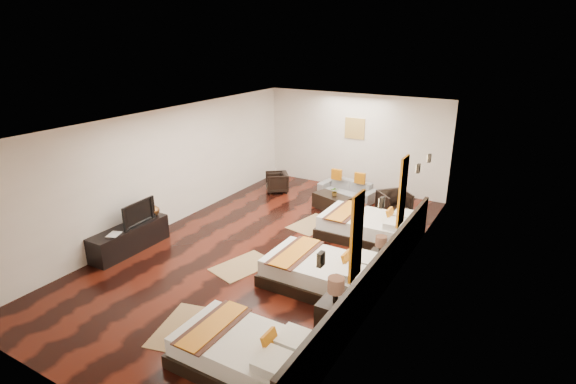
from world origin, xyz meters
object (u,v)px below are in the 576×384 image
Objects in this scene: nightstand_a at (335,313)px; armchair_right at (394,204)px; bed_near at (244,352)px; coffee_table at (332,202)px; tv at (136,212)px; armchair_left at (277,182)px; tv_console at (130,238)px; figurine at (152,209)px; nightstand_b at (380,261)px; sofa at (348,189)px; bed_mid at (323,272)px; book at (109,234)px; bed_far at (369,227)px; table_plant at (335,191)px.

armchair_right is at bearing 97.47° from nightstand_a.
coffee_table is (-1.46, 6.01, -0.05)m from bed_near.
bed_near is 2.01× the size of nightstand_a.
tv reaches higher than armchair_left.
tv is at bearing 173.42° from nightstand_a.
armchair_left is (0.74, 4.79, 0.01)m from tv_console.
figurine is 4.18m from armchair_left.
tv is at bearing 76.03° from tv_console.
tv_console is 6.34m from armchair_right.
nightstand_a is (0.75, 1.34, 0.08)m from bed_near.
nightstand_b is 4.28m from sofa.
nightstand_a reaches higher than bed_mid.
book reaches higher than sofa.
book is at bearing -139.21° from bed_far.
nightstand_a reaches higher than coffee_table.
bed_near reaches higher than book.
figurine is 4.55m from coffee_table.
table_plant is (0.08, -0.00, 0.32)m from coffee_table.
coffee_table is (-2.21, 4.67, -0.13)m from nightstand_a.
tv reaches higher than book.
coffee_table is at bearing 57.59° from tv_console.
bed_far is 5.10m from tv.
coffee_table is at bearing 146.52° from armchair_right.
bed_far is 1.88m from coffee_table.
bed_far is at bearing -38.83° from coffee_table.
armchair_left reaches higher than sofa.
sofa is at bearing 67.83° from armchair_left.
armchair_left is 2.54× the size of table_plant.
book reaches higher than armchair_left.
nightstand_a is at bearing -64.65° from coffee_table.
armchair_left is at bearing 81.23° from tv_console.
armchair_left is (-4.21, 5.16, -0.05)m from nightstand_a.
coffee_table is at bearing 52.82° from figurine.
tv_console is at bearing -161.07° from nightstand_b.
armchair_right is at bearing 13.14° from coffee_table.
bed_near is 1.54m from nightstand_a.
nightstand_a is 0.58× the size of sofa.
table_plant is at bearing 51.98° from figurine.
nightstand_a reaches higher than nightstand_b.
figurine is at bearing 150.16° from bed_near.
tv is at bearing -108.13° from sofa.
armchair_right is at bearing 88.69° from bed_mid.
armchair_right is (0.09, 1.54, 0.05)m from bed_far.
book is 5.53m from coffee_table.
tv_console is at bearing -90.00° from figurine.
bed_mid is 2.36× the size of tv.
bed_far is 2.12× the size of coffee_table.
bed_far is 1.61m from nightstand_b.
tv is at bearing -123.98° from table_plant.
book is at bearing 163.91° from bed_near.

